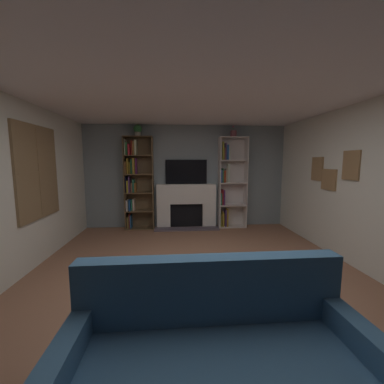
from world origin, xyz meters
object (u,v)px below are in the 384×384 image
object	(u,v)px
potted_plant	(138,130)
couch	(218,371)
coffee_table	(202,286)
bookshelf_right	(229,183)
tv	(186,172)
fireplace	(186,205)
bookshelf_left	(136,181)
vase_with_flowers	(233,134)

from	to	relation	value
potted_plant	couch	xyz separation A→B (m)	(1.10, -4.52, -2.09)
couch	coffee_table	bearing A→B (deg)	89.97
bookshelf_right	potted_plant	xyz separation A→B (m)	(-2.21, -0.03, 1.27)
tv	coffee_table	size ratio (longest dim) A/B	1.39
fireplace	couch	bearing A→B (deg)	-90.54
bookshelf_right	bookshelf_left	bearing A→B (deg)	-179.95
potted_plant	couch	size ratio (longest dim) A/B	0.13
bookshelf_left	potted_plant	distance (m)	1.21
fireplace	vase_with_flowers	xyz separation A→B (m)	(1.14, -0.05, 1.75)
bookshelf_right	coffee_table	distance (m)	3.88
tv	potted_plant	distance (m)	1.52
fireplace	couch	distance (m)	4.58
vase_with_flowers	couch	bearing A→B (deg)	-104.70
bookshelf_right	coffee_table	xyz separation A→B (m)	(-1.11, -3.65, -0.72)
couch	bookshelf_left	bearing A→B (deg)	104.60
bookshelf_left	vase_with_flowers	bearing A→B (deg)	-0.80
potted_plant	fireplace	bearing A→B (deg)	2.38
bookshelf_left	couch	distance (m)	4.79
bookshelf_right	vase_with_flowers	distance (m)	1.21
potted_plant	coffee_table	xyz separation A→B (m)	(1.10, -3.61, -2.00)
tv	vase_with_flowers	xyz separation A→B (m)	(1.14, -0.12, 0.93)
couch	bookshelf_right	bearing A→B (deg)	76.37
vase_with_flowers	couch	world-z (taller)	vase_with_flowers
bookshelf_left	coffee_table	xyz separation A→B (m)	(1.19, -3.65, -0.79)
fireplace	coffee_table	size ratio (longest dim) A/B	2.12
bookshelf_right	coffee_table	size ratio (longest dim) A/B	3.02
tv	fireplace	bearing A→B (deg)	-90.00
fireplace	tv	size ratio (longest dim) A/B	1.53
vase_with_flowers	fireplace	bearing A→B (deg)	177.60
potted_plant	bookshelf_right	bearing A→B (deg)	0.90
bookshelf_right	couch	bearing A→B (deg)	-103.63
vase_with_flowers	couch	distance (m)	5.10
bookshelf_right	vase_with_flowers	world-z (taller)	vase_with_flowers
fireplace	vase_with_flowers	world-z (taller)	vase_with_flowers
fireplace	couch	size ratio (longest dim) A/B	0.78
bookshelf_right	couch	xyz separation A→B (m)	(-1.11, -4.56, -0.82)
fireplace	bookshelf_right	xyz separation A→B (m)	(1.06, -0.01, 0.54)
couch	coffee_table	size ratio (longest dim) A/B	2.73
bookshelf_right	tv	bearing A→B (deg)	175.42
tv	bookshelf_left	xyz separation A→B (m)	(-1.23, -0.09, -0.21)
tv	bookshelf_right	bearing A→B (deg)	-4.58
vase_with_flowers	coffee_table	bearing A→B (deg)	-108.18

